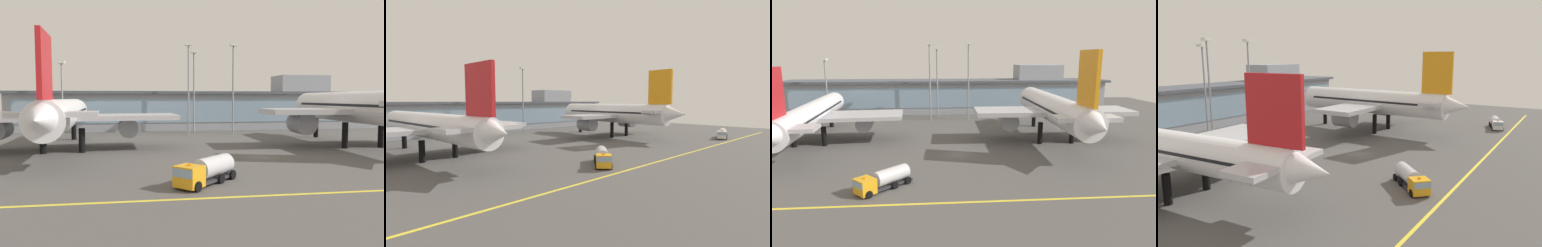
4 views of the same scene
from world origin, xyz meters
The scene contains 10 objects.
ground_plane centered at (0.00, 0.00, 0.00)m, with size 180.00×180.00×0.00m, color #514F4C.
taxiway_centreline_stripe centered at (0.00, -22.00, 0.01)m, with size 144.00×0.50×0.01m, color yellow.
terminal_building centered at (1.93, 53.16, 6.26)m, with size 113.30×14.00×16.66m.
airliner_near_left centered at (-32.43, 12.15, 6.48)m, with size 41.28×53.79×17.74m.
airliner_near_right centered at (23.03, 10.00, 7.56)m, with size 36.44×51.21×20.61m.
baggage_tug_near centered at (-12.15, -16.46, 1.51)m, with size 8.13×8.09×2.90m.
apron_light_mast_west centered at (-38.70, 42.56, 12.93)m, with size 1.80×1.80×19.12m.
apron_light_mast_centre centered at (5.79, 37.47, 15.58)m, with size 1.80×1.80×23.84m.
apron_light_mast_east centered at (-6.07, 38.06, 15.54)m, with size 1.80×1.80×23.77m.
apron_light_mast_far_east centered at (-3.85, 42.93, 14.85)m, with size 1.80×1.80×22.54m.
Camera 1 is at (-19.54, -54.39, 9.46)m, focal length 33.27 mm.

